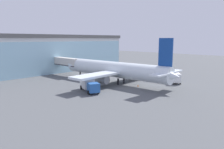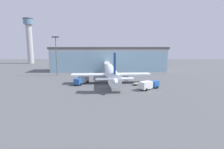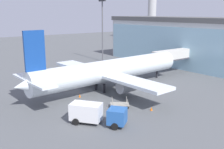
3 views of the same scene
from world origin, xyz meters
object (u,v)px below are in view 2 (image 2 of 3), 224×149
Objects in this scene: baggage_cart at (137,83)px; jet_bridge at (108,65)px; safety_cone_nose at (115,86)px; fuel_truck at (150,85)px; control_tower at (30,38)px; safety_cone_wingtip at (146,82)px; airplane at (112,73)px; apron_light_mast at (57,52)px; catering_truck at (83,80)px.

jet_bridge is at bearing -121.94° from baggage_cart.
baggage_cart is at bearing 18.21° from safety_cone_nose.
jet_bridge is 1.82× the size of fuel_truck.
control_tower is 10.49× the size of baggage_cart.
fuel_truck is 9.30m from safety_cone_wingtip.
airplane is 65.57× the size of safety_cone_nose.
control_tower is 1.91× the size of apron_light_mast.
fuel_truck is (14.14, -30.77, -2.74)m from jet_bridge.
apron_light_mast is 2.48× the size of fuel_truck.
catering_truck is 13.84× the size of safety_cone_wingtip.
airplane reaches higher than baggage_cart.
airplane is at bearing -48.65° from control_tower.
control_tower is 95.59m from airplane.
control_tower is 4.76× the size of fuel_truck.
baggage_cart is at bearing -29.80° from apron_light_mast.
safety_cone_wingtip is at bearing 47.10° from fuel_truck.
fuel_truck is at bearing -47.54° from control_tower.
safety_cone_wingtip is (23.16, 1.13, -1.19)m from catering_truck.
safety_cone_nose and safety_cone_wingtip have the same top height.
apron_light_mast reaches higher than baggage_cart.
apron_light_mast reaches higher than airplane.
catering_truck reaches higher than safety_cone_nose.
safety_cone_nose is at bearing 123.62° from fuel_truck.
fuel_truck is 12.90× the size of safety_cone_wingtip.
catering_truck is (-10.47, -2.29, -2.08)m from airplane.
catering_truck is at bearing -177.20° from safety_cone_wingtip.
safety_cone_nose is at bearing -175.48° from airplane.
fuel_truck is at bearing -94.61° from safety_cone_wingtip.
airplane is 5.08× the size of fuel_truck.
safety_cone_nose is (25.90, -21.93, -10.26)m from apron_light_mast.
control_tower is (-60.08, 50.33, 15.30)m from jet_bridge.
airplane is 4.74× the size of catering_truck.
baggage_cart is 5.85× the size of safety_cone_wingtip.
control_tower is 101.95m from safety_cone_nose.
jet_bridge reaches higher than catering_truck.
catering_truck is at bearing 121.95° from fuel_truck.
jet_bridge is 33.97m from fuel_truck.
jet_bridge reaches higher than safety_cone_nose.
jet_bridge is 79.85m from control_tower.
safety_cone_wingtip is at bearing -23.47° from apron_light_mast.
control_tower is at bearing 136.19° from safety_cone_wingtip.
safety_cone_wingtip is (11.62, 5.64, 0.00)m from safety_cone_nose.
baggage_cart is at bearing 77.86° from fuel_truck.
safety_cone_nose is at bearing -50.76° from control_tower.
jet_bridge is 23.46× the size of safety_cone_wingtip.
airplane reaches higher than fuel_truck.
catering_truck is at bearing 158.46° from jet_bridge.
apron_light_mast reaches higher than safety_cone_nose.
apron_light_mast is 40.18m from baggage_cart.
safety_cone_wingtip is at bearing 112.82° from catering_truck.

